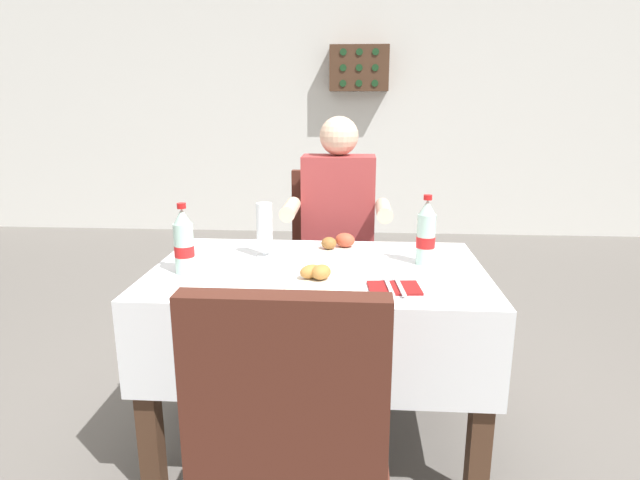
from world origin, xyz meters
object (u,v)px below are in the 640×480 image
beer_glass_left (265,230)px  chair_near_camera_side (295,435)px  plate_near_camera (319,277)px  cola_bottle_secondary (426,234)px  cola_bottle_primary (184,243)px  napkin_cutlery_set (394,288)px  main_dining_table (318,309)px  plate_far_diner (337,247)px  chair_far_diner_seat (329,253)px  seated_diner_far (338,229)px  wall_bottle_rack (359,68)px

beer_glass_left → chair_near_camera_side: bearing=-76.4°
plate_near_camera → cola_bottle_secondary: size_ratio=0.83×
cola_bottle_primary → cola_bottle_secondary: size_ratio=0.96×
napkin_cutlery_set → beer_glass_left: bearing=144.5°
cola_bottle_primary → napkin_cutlery_set: size_ratio=1.32×
main_dining_table → cola_bottle_primary: bearing=-168.6°
plate_near_camera → chair_near_camera_side: bearing=-91.3°
plate_far_diner → cola_bottle_primary: (-0.54, -0.32, 0.09)m
chair_far_diner_seat → seated_diner_far: seated_diner_far is taller
chair_near_camera_side → beer_glass_left: 0.98m
seated_diner_far → plate_far_diner: bearing=-88.3°
plate_far_diner → beer_glass_left: bearing=-162.6°
main_dining_table → plate_far_diner: size_ratio=5.29×
chair_near_camera_side → napkin_cutlery_set: (0.27, 0.57, 0.18)m
plate_far_diner → seated_diner_far: bearing=91.7°
plate_near_camera → wall_bottle_rack: 3.70m
seated_diner_far → main_dining_table: bearing=-94.2°
main_dining_table → wall_bottle_rack: size_ratio=2.20×
plate_near_camera → cola_bottle_secondary: bearing=31.8°
seated_diner_far → napkin_cutlery_set: size_ratio=6.51×
wall_bottle_rack → main_dining_table: bearing=-92.5°
seated_diner_far → plate_far_diner: (0.01, -0.46, 0.03)m
main_dining_table → plate_far_diner: (0.06, 0.22, 0.19)m
cola_bottle_primary → seated_diner_far: bearing=55.9°
seated_diner_far → beer_glass_left: bearing=-116.5°
cola_bottle_secondary → napkin_cutlery_set: bearing=-114.8°
wall_bottle_rack → cola_bottle_primary: bearing=-100.1°
beer_glass_left → wall_bottle_rack: (0.37, 3.28, 0.80)m
beer_glass_left → wall_bottle_rack: 3.40m
chair_far_diner_seat → beer_glass_left: (-0.22, -0.66, 0.28)m
chair_near_camera_side → beer_glass_left: chair_near_camera_side is taller
chair_far_diner_seat → seated_diner_far: 0.20m
cola_bottle_secondary → wall_bottle_rack: bearing=94.4°
napkin_cutlery_set → wall_bottle_rack: (-0.12, 3.63, 0.91)m
wall_bottle_rack → napkin_cutlery_set: bearing=-88.1°
chair_far_diner_seat → cola_bottle_secondary: 0.87m
chair_near_camera_side → napkin_cutlery_set: 0.65m
seated_diner_far → cola_bottle_primary: (-0.52, -0.77, 0.12)m
plate_near_camera → cola_bottle_secondary: 0.47m
seated_diner_far → plate_far_diner: size_ratio=5.41×
beer_glass_left → cola_bottle_primary: bearing=-138.0°
wall_bottle_rack → seated_diner_far: bearing=-92.1°
plate_near_camera → napkin_cutlery_set: bearing=-11.3°
seated_diner_far → napkin_cutlery_set: (0.22, -0.90, 0.02)m
plate_far_diner → napkin_cutlery_set: (0.20, -0.44, -0.02)m
plate_near_camera → seated_diner_far: bearing=87.6°
main_dining_table → chair_far_diner_seat: bearing=90.0°
chair_far_diner_seat → cola_bottle_secondary: bearing=-60.6°
main_dining_table → cola_bottle_secondary: 0.50m
plate_near_camera → cola_bottle_secondary: (0.39, 0.24, 0.10)m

